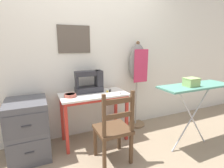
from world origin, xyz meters
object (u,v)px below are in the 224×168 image
at_px(storage_box, 191,82).
at_px(scissors, 122,93).
at_px(wooden_chair, 114,129).
at_px(ironing_board, 195,89).
at_px(thread_spool_mid_table, 110,91).
at_px(filing_cabinet, 29,129).
at_px(thread_spool_near_machine, 107,91).
at_px(dress_form, 137,68).
at_px(sewing_machine, 91,82).
at_px(fabric_bowl, 70,95).

bearing_deg(storage_box, scissors, 137.33).
relative_size(wooden_chair, ironing_board, 0.90).
distance_m(scissors, thread_spool_mid_table, 0.18).
bearing_deg(filing_cabinet, thread_spool_mid_table, 1.34).
distance_m(thread_spool_near_machine, dress_form, 0.69).
bearing_deg(scissors, sewing_machine, 149.37).
bearing_deg(ironing_board, fabric_bowl, 154.97).
height_order(dress_form, ironing_board, dress_form).
distance_m(thread_spool_mid_table, wooden_chair, 0.66).
height_order(sewing_machine, dress_form, dress_form).
bearing_deg(ironing_board, storage_box, -168.10).
xyz_separation_m(thread_spool_near_machine, dress_form, (0.61, 0.18, 0.27)).
bearing_deg(thread_spool_mid_table, thread_spool_near_machine, -178.28).
height_order(thread_spool_mid_table, dress_form, dress_form).
bearing_deg(filing_cabinet, thread_spool_near_machine, 1.32).
distance_m(wooden_chair, dress_form, 1.20).
bearing_deg(sewing_machine, storage_box, -38.65).
xyz_separation_m(fabric_bowl, filing_cabinet, (-0.54, -0.02, -0.37)).
bearing_deg(fabric_bowl, storage_box, -27.50).
bearing_deg(dress_form, ironing_board, -69.11).
distance_m(wooden_chair, filing_cabinet, 1.06).
relative_size(dress_form, ironing_board, 1.43).
xyz_separation_m(fabric_bowl, ironing_board, (1.48, -0.69, 0.09)).
distance_m(fabric_bowl, ironing_board, 1.64).
height_order(wooden_chair, storage_box, storage_box).
bearing_deg(fabric_bowl, thread_spool_mid_table, 0.76).
bearing_deg(ironing_board, scissors, 142.68).
bearing_deg(thread_spool_mid_table, storage_box, -42.26).
bearing_deg(ironing_board, filing_cabinet, 161.56).
relative_size(sewing_machine, storage_box, 2.34).
distance_m(fabric_bowl, wooden_chair, 0.74).
relative_size(dress_form, storage_box, 8.34).
relative_size(sewing_machine, dress_form, 0.28).
xyz_separation_m(scissors, wooden_chair, (-0.32, -0.43, -0.30)).
bearing_deg(thread_spool_mid_table, wooden_chair, -109.08).
bearing_deg(sewing_machine, ironing_board, -35.19).
height_order(wooden_chair, dress_form, dress_form).
height_order(thread_spool_mid_table, ironing_board, ironing_board).
distance_m(thread_spool_mid_table, storage_box, 1.09).
bearing_deg(thread_spool_near_machine, scissors, -32.56).
bearing_deg(wooden_chair, ironing_board, -8.08).
distance_m(fabric_bowl, storage_box, 1.56).
distance_m(dress_form, storage_box, 0.93).
bearing_deg(dress_form, fabric_bowl, -170.75).
relative_size(thread_spool_mid_table, storage_box, 0.23).
height_order(thread_spool_near_machine, dress_form, dress_form).
distance_m(sewing_machine, dress_form, 0.84).
bearing_deg(wooden_chair, sewing_machine, 95.74).
height_order(thread_spool_mid_table, storage_box, storage_box).
bearing_deg(dress_form, filing_cabinet, -173.06).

